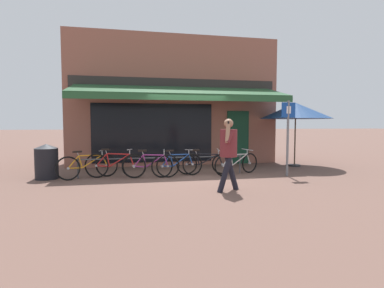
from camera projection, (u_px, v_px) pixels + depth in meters
ground_plane at (192, 177)px, 8.93m from camera, size 160.00×160.00×0.00m
shop_front at (172, 103)px, 12.80m from camera, size 8.17×4.98×4.98m
bike_rack_rail at (163, 160)px, 9.19m from camera, size 5.08×0.04×0.57m
bicycle_orange at (88, 166)px, 8.74m from camera, size 1.71×0.90×0.85m
bicycle_red at (115, 165)px, 8.77m from camera, size 1.79×0.59×0.87m
bicycle_purple at (151, 165)px, 8.78m from camera, size 1.68×0.52×0.84m
bicycle_blue at (177, 164)px, 9.06m from camera, size 1.64×0.62×0.82m
bicycle_black at (204, 163)px, 9.40m from camera, size 1.77×0.52×0.80m
bicycle_silver at (237, 163)px, 9.40m from camera, size 1.65×0.73×0.79m
pedestrian_adult at (228, 147)px, 7.03m from camera, size 0.61×0.68×1.73m
litter_bin at (47, 161)px, 8.62m from camera, size 0.65×0.65×1.01m
parking_sign at (288, 130)px, 9.02m from camera, size 0.44×0.07×2.29m
cafe_parasol at (296, 111)px, 11.11m from camera, size 2.61×2.61×2.37m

